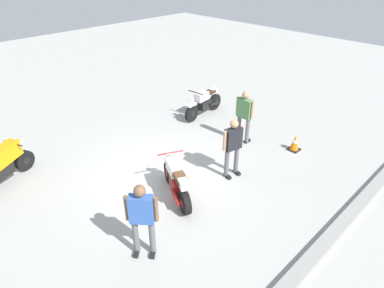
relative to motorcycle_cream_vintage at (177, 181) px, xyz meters
name	(u,v)px	position (x,y,z in m)	size (l,w,h in m)	color
ground_plane	(162,174)	(-0.37, -1.05, -0.49)	(40.00, 40.00, 0.00)	#9E9E99
curb_edge	(308,263)	(-0.37, 3.55, -0.41)	(14.00, 0.30, 0.15)	gray
motorcycle_cream_vintage	(177,181)	(0.00, 0.00, 0.00)	(1.04, 1.83, 1.07)	black
motorcycle_silver_cruiser	(204,102)	(-4.15, -2.96, 0.03)	(2.09, 0.70, 1.09)	black
motorcycle_orange_sportbike	(2,163)	(2.91, -3.82, 0.11)	(1.89, 0.96, 1.14)	black
person_in_black_shirt	(233,144)	(-1.76, 0.37, 0.52)	(0.67, 0.39, 1.75)	#59595B
person_in_green_shirt	(244,113)	(-3.56, -0.62, 0.54)	(0.31, 0.68, 1.78)	#59595B
person_in_blue_shirt	(142,216)	(1.77, 0.92, 0.54)	(0.55, 0.58, 1.77)	#59595B
traffic_cone	(295,143)	(-4.28, 0.91, -0.23)	(0.36, 0.36, 0.53)	black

